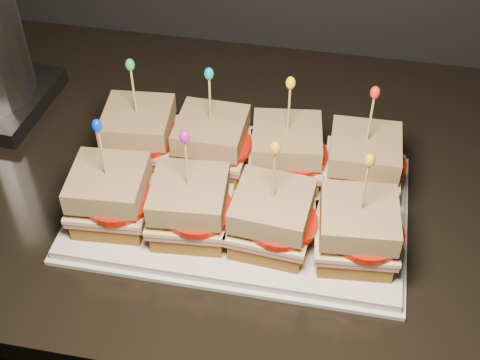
# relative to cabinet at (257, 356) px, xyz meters

# --- Properties ---
(cabinet) EXTENTS (2.53, 0.62, 0.91)m
(cabinet) POSITION_rel_cabinet_xyz_m (0.00, 0.00, 0.00)
(cabinet) COLOR black
(cabinet) RESTS_ON ground
(granite_slab) EXTENTS (2.57, 0.66, 0.04)m
(granite_slab) POSITION_rel_cabinet_xyz_m (0.00, 0.00, 0.47)
(granite_slab) COLOR black
(granite_slab) RESTS_ON cabinet
(platter) EXTENTS (0.43, 0.26, 0.02)m
(platter) POSITION_rel_cabinet_xyz_m (-0.02, -0.08, 0.50)
(platter) COLOR white
(platter) RESTS_ON granite_slab
(platter_rim) EXTENTS (0.44, 0.28, 0.01)m
(platter_rim) POSITION_rel_cabinet_xyz_m (-0.02, -0.08, 0.49)
(platter_rim) COLOR white
(platter_rim) RESTS_ON granite_slab
(sandwich_0_bread_bot) EXTENTS (0.10, 0.10, 0.02)m
(sandwich_0_bread_bot) POSITION_rel_cabinet_xyz_m (-0.17, -0.02, 0.52)
(sandwich_0_bread_bot) COLOR brown
(sandwich_0_bread_bot) RESTS_ON platter
(sandwich_0_ham) EXTENTS (0.10, 0.10, 0.01)m
(sandwich_0_ham) POSITION_rel_cabinet_xyz_m (-0.17, -0.02, 0.54)
(sandwich_0_ham) COLOR #C15E56
(sandwich_0_ham) RESTS_ON sandwich_0_bread_bot
(sandwich_0_cheese) EXTENTS (0.11, 0.10, 0.01)m
(sandwich_0_cheese) POSITION_rel_cabinet_xyz_m (-0.17, -0.02, 0.54)
(sandwich_0_cheese) COLOR beige
(sandwich_0_cheese) RESTS_ON sandwich_0_ham
(sandwich_0_tomato) EXTENTS (0.09, 0.09, 0.01)m
(sandwich_0_tomato) POSITION_rel_cabinet_xyz_m (-0.16, -0.02, 0.55)
(sandwich_0_tomato) COLOR #B11406
(sandwich_0_tomato) RESTS_ON sandwich_0_cheese
(sandwich_0_bread_top) EXTENTS (0.10, 0.10, 0.03)m
(sandwich_0_bread_top) POSITION_rel_cabinet_xyz_m (-0.17, -0.02, 0.57)
(sandwich_0_bread_top) COLOR brown
(sandwich_0_bread_top) RESTS_ON sandwich_0_tomato
(sandwich_0_pick) EXTENTS (0.00, 0.00, 0.09)m
(sandwich_0_pick) POSITION_rel_cabinet_xyz_m (-0.17, -0.02, 0.62)
(sandwich_0_pick) COLOR tan
(sandwich_0_pick) RESTS_ON sandwich_0_bread_top
(sandwich_0_frill) EXTENTS (0.01, 0.01, 0.02)m
(sandwich_0_frill) POSITION_rel_cabinet_xyz_m (-0.17, -0.02, 0.66)
(sandwich_0_frill) COLOR green
(sandwich_0_frill) RESTS_ON sandwich_0_pick
(sandwich_1_bread_bot) EXTENTS (0.09, 0.09, 0.02)m
(sandwich_1_bread_bot) POSITION_rel_cabinet_xyz_m (-0.07, -0.02, 0.52)
(sandwich_1_bread_bot) COLOR brown
(sandwich_1_bread_bot) RESTS_ON platter
(sandwich_1_ham) EXTENTS (0.10, 0.09, 0.01)m
(sandwich_1_ham) POSITION_rel_cabinet_xyz_m (-0.07, -0.02, 0.54)
(sandwich_1_ham) COLOR #C15E56
(sandwich_1_ham) RESTS_ON sandwich_1_bread_bot
(sandwich_1_cheese) EXTENTS (0.10, 0.10, 0.01)m
(sandwich_1_cheese) POSITION_rel_cabinet_xyz_m (-0.07, -0.02, 0.54)
(sandwich_1_cheese) COLOR beige
(sandwich_1_cheese) RESTS_ON sandwich_1_ham
(sandwich_1_tomato) EXTENTS (0.09, 0.09, 0.01)m
(sandwich_1_tomato) POSITION_rel_cabinet_xyz_m (-0.06, -0.02, 0.55)
(sandwich_1_tomato) COLOR #B11406
(sandwich_1_tomato) RESTS_ON sandwich_1_cheese
(sandwich_1_bread_top) EXTENTS (0.09, 0.09, 0.03)m
(sandwich_1_bread_top) POSITION_rel_cabinet_xyz_m (-0.07, -0.02, 0.57)
(sandwich_1_bread_top) COLOR brown
(sandwich_1_bread_top) RESTS_ON sandwich_1_tomato
(sandwich_1_pick) EXTENTS (0.00, 0.00, 0.09)m
(sandwich_1_pick) POSITION_rel_cabinet_xyz_m (-0.07, -0.02, 0.62)
(sandwich_1_pick) COLOR tan
(sandwich_1_pick) RESTS_ON sandwich_1_bread_top
(sandwich_1_frill) EXTENTS (0.01, 0.01, 0.02)m
(sandwich_1_frill) POSITION_rel_cabinet_xyz_m (-0.07, -0.02, 0.66)
(sandwich_1_frill) COLOR #0795B4
(sandwich_1_frill) RESTS_ON sandwich_1_pick
(sandwich_2_bread_bot) EXTENTS (0.10, 0.10, 0.02)m
(sandwich_2_bread_bot) POSITION_rel_cabinet_xyz_m (0.03, -0.02, 0.52)
(sandwich_2_bread_bot) COLOR brown
(sandwich_2_bread_bot) RESTS_ON platter
(sandwich_2_ham) EXTENTS (0.11, 0.10, 0.01)m
(sandwich_2_ham) POSITION_rel_cabinet_xyz_m (0.03, -0.02, 0.54)
(sandwich_2_ham) COLOR #C15E56
(sandwich_2_ham) RESTS_ON sandwich_2_bread_bot
(sandwich_2_cheese) EXTENTS (0.11, 0.11, 0.01)m
(sandwich_2_cheese) POSITION_rel_cabinet_xyz_m (0.03, -0.02, 0.54)
(sandwich_2_cheese) COLOR beige
(sandwich_2_cheese) RESTS_ON sandwich_2_ham
(sandwich_2_tomato) EXTENTS (0.09, 0.09, 0.01)m
(sandwich_2_tomato) POSITION_rel_cabinet_xyz_m (0.04, -0.02, 0.55)
(sandwich_2_tomato) COLOR #B11406
(sandwich_2_tomato) RESTS_ON sandwich_2_cheese
(sandwich_2_bread_top) EXTENTS (0.10, 0.10, 0.03)m
(sandwich_2_bread_top) POSITION_rel_cabinet_xyz_m (0.03, -0.02, 0.57)
(sandwich_2_bread_top) COLOR brown
(sandwich_2_bread_top) RESTS_ON sandwich_2_tomato
(sandwich_2_pick) EXTENTS (0.00, 0.00, 0.09)m
(sandwich_2_pick) POSITION_rel_cabinet_xyz_m (0.03, -0.02, 0.62)
(sandwich_2_pick) COLOR tan
(sandwich_2_pick) RESTS_ON sandwich_2_bread_top
(sandwich_2_frill) EXTENTS (0.01, 0.01, 0.02)m
(sandwich_2_frill) POSITION_rel_cabinet_xyz_m (0.03, -0.02, 0.66)
(sandwich_2_frill) COLOR yellow
(sandwich_2_frill) RESTS_ON sandwich_2_pick
(sandwich_3_bread_bot) EXTENTS (0.09, 0.09, 0.02)m
(sandwich_3_bread_bot) POSITION_rel_cabinet_xyz_m (0.13, -0.02, 0.52)
(sandwich_3_bread_bot) COLOR brown
(sandwich_3_bread_bot) RESTS_ON platter
(sandwich_3_ham) EXTENTS (0.10, 0.10, 0.01)m
(sandwich_3_ham) POSITION_rel_cabinet_xyz_m (0.13, -0.02, 0.54)
(sandwich_3_ham) COLOR #C15E56
(sandwich_3_ham) RESTS_ON sandwich_3_bread_bot
(sandwich_3_cheese) EXTENTS (0.10, 0.10, 0.01)m
(sandwich_3_cheese) POSITION_rel_cabinet_xyz_m (0.13, -0.02, 0.54)
(sandwich_3_cheese) COLOR beige
(sandwich_3_cheese) RESTS_ON sandwich_3_ham
(sandwich_3_tomato) EXTENTS (0.09, 0.09, 0.01)m
(sandwich_3_tomato) POSITION_rel_cabinet_xyz_m (0.15, -0.02, 0.55)
(sandwich_3_tomato) COLOR #B11406
(sandwich_3_tomato) RESTS_ON sandwich_3_cheese
(sandwich_3_bread_top) EXTENTS (0.09, 0.09, 0.03)m
(sandwich_3_bread_top) POSITION_rel_cabinet_xyz_m (0.13, -0.02, 0.57)
(sandwich_3_bread_top) COLOR brown
(sandwich_3_bread_top) RESTS_ON sandwich_3_tomato
(sandwich_3_pick) EXTENTS (0.00, 0.00, 0.09)m
(sandwich_3_pick) POSITION_rel_cabinet_xyz_m (0.13, -0.02, 0.62)
(sandwich_3_pick) COLOR tan
(sandwich_3_pick) RESTS_ON sandwich_3_bread_top
(sandwich_3_frill) EXTENTS (0.01, 0.01, 0.02)m
(sandwich_3_frill) POSITION_rel_cabinet_xyz_m (0.13, -0.02, 0.66)
(sandwich_3_frill) COLOR red
(sandwich_3_frill) RESTS_ON sandwich_3_pick
(sandwich_4_bread_bot) EXTENTS (0.09, 0.09, 0.02)m
(sandwich_4_bread_bot) POSITION_rel_cabinet_xyz_m (-0.17, -0.14, 0.52)
(sandwich_4_bread_bot) COLOR brown
(sandwich_4_bread_bot) RESTS_ON platter
(sandwich_4_ham) EXTENTS (0.10, 0.10, 0.01)m
(sandwich_4_ham) POSITION_rel_cabinet_xyz_m (-0.17, -0.14, 0.54)
(sandwich_4_ham) COLOR #C15E56
(sandwich_4_ham) RESTS_ON sandwich_4_bread_bot
(sandwich_4_cheese) EXTENTS (0.11, 0.10, 0.01)m
(sandwich_4_cheese) POSITION_rel_cabinet_xyz_m (-0.17, -0.14, 0.54)
(sandwich_4_cheese) COLOR beige
(sandwich_4_cheese) RESTS_ON sandwich_4_ham
(sandwich_4_tomato) EXTENTS (0.09, 0.09, 0.01)m
(sandwich_4_tomato) POSITION_rel_cabinet_xyz_m (-0.16, -0.15, 0.55)
(sandwich_4_tomato) COLOR #B11406
(sandwich_4_tomato) RESTS_ON sandwich_4_cheese
(sandwich_4_bread_top) EXTENTS (0.10, 0.10, 0.03)m
(sandwich_4_bread_top) POSITION_rel_cabinet_xyz_m (-0.17, -0.14, 0.57)
(sandwich_4_bread_top) COLOR brown
(sandwich_4_bread_top) RESTS_ON sandwich_4_tomato
(sandwich_4_pick) EXTENTS (0.00, 0.00, 0.09)m
(sandwich_4_pick) POSITION_rel_cabinet_xyz_m (-0.17, -0.14, 0.62)
(sandwich_4_pick) COLOR tan
(sandwich_4_pick) RESTS_ON sandwich_4_bread_top
(sandwich_4_frill) EXTENTS (0.01, 0.01, 0.02)m
(sandwich_4_frill) POSITION_rel_cabinet_xyz_m (-0.17, -0.14, 0.66)
(sandwich_4_frill) COLOR #0229E5
(sandwich_4_frill) RESTS_ON sandwich_4_pick
(sandwich_5_bread_bot) EXTENTS (0.09, 0.09, 0.02)m
(sandwich_5_bread_bot) POSITION_rel_cabinet_xyz_m (-0.07, -0.14, 0.52)
(sandwich_5_bread_bot) COLOR brown
(sandwich_5_bread_bot) RESTS_ON platter
(sandwich_5_ham) EXTENTS (0.10, 0.10, 0.01)m
(sandwich_5_ham) POSITION_rel_cabinet_xyz_m (-0.07, -0.14, 0.54)
(sandwich_5_ham) COLOR #C15E56
(sandwich_5_ham) RESTS_ON sandwich_5_bread_bot
(sandwich_5_cheese) EXTENTS (0.11, 0.10, 0.01)m
(sandwich_5_cheese) POSITION_rel_cabinet_xyz_m (-0.07, -0.14, 0.54)
(sandwich_5_cheese) COLOR beige
(sandwich_5_cheese) RESTS_ON sandwich_5_ham
(sandwich_5_tomato) EXTENTS (0.09, 0.09, 0.01)m
(sandwich_5_tomato) POSITION_rel_cabinet_xyz_m (-0.06, -0.15, 0.55)
(sandwich_5_tomato) COLOR #B11406
(sandwich_5_tomato) RESTS_ON sandwich_5_cheese
(sandwich_5_bread_top) EXTENTS (0.10, 0.10, 0.03)m
(sandwich_5_bread_top) POSITION_rel_cabinet_xyz_m (-0.07, -0.14, 0.57)
(sandwich_5_bread_top) COLOR brown
(sandwich_5_bread_top) RESTS_ON sandwich_5_tomato
(sandwich_5_pick) EXTENTS (0.00, 0.00, 0.09)m
(sandwich_5_pick) POSITION_rel_cabinet_xyz_m (-0.07, -0.14, 0.62)
(sandwich_5_pick) COLOR tan
(sandwich_5_pick) RESTS_ON sandwich_5_bread_top
(sandwich_5_frill) EXTENTS (0.01, 0.01, 0.02)m
(sandwich_5_frill) POSITION_rel_cabinet_xyz_m (-0.07, -0.14, 0.66)
(sandwich_5_frill) COLOR #C011A3
(sandwich_5_frill) RESTS_ON sandwich_5_pick
(sandwich_6_bread_bot) EXTENTS (0.09, 0.09, 0.02)m
(sandwich_6_bread_bot) POSITION_rel_cabinet_xyz_m (0.03, -0.14, 0.52)
(sandwich_6_bread_bot) COLOR brown
(sandwich_6_bread_bot) RESTS_ON platter
(sandwich_6_ham) EXTENTS (0.10, 0.10, 0.01)m
(sandwich_6_ham) POSITION_rel_cabinet_xyz_m (0.03, -0.14, 0.54)
(sandwich_6_ham) COLOR #C15E56
(sandwich_6_ham) RESTS_ON sandwich_6_bread_bot
(sandwich_6_cheese) EXTENTS (0.11, 0.10, 0.01)m
(sandwich_6_cheese) POSITION_rel_cabinet_xyz_m (0.03, -0.14, 0.54)
(sandwich_6_cheese) COLOR beige
(sandwich_6_cheese) RESTS_ON sandwich_6_ham
(sandwich_6_tomato) EXTENTS (0.09, 0.09, 0.01)m
(sandwich_6_tomato) POSITION_rel_cabinet_xyz_m (0.04, -0.15, 0.55)
(sandwich_6_tomato) COLOR #B11406
(sandwich_6_tomato) RESTS_ON sandwich_6_cheese
(sandwich_6_bread_top) EXTENTS (0.10, 0.10, 0.03)m
(sandwich_6_bread_top) POSITION_rel_cabinet_xyz_m (0.03, -0.14, 0.57)
(sandwich_6_bread_top) COLOR brown
(sandwich_6_bread_top) RESTS_ON sandwich_6_tomato
(sandwich_6_pick) EXTENTS (0.00, 0.00, 0.09)m
(sandwich_6_pick) POSITION_rel_cabinet_xyz_m (0.03, -0.14, 0.62)
(sandwich_6_pick) COLOR tan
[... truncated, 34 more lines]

